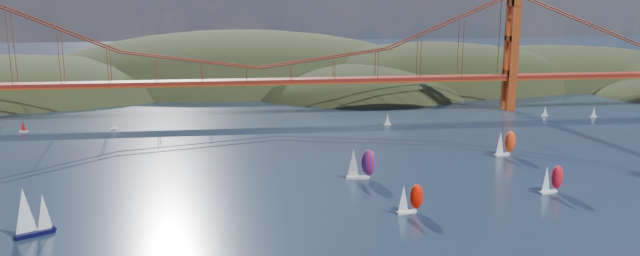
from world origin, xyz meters
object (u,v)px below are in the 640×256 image
at_px(racer_3, 505,143).
at_px(racer_rwb, 361,163).
at_px(sloop_navy, 30,212).
at_px(racer_0, 410,198).
at_px(racer_1, 552,179).

xyz_separation_m(racer_3, racer_rwb, (-55.12, -20.33, 0.33)).
distance_m(sloop_navy, racer_3, 151.36).
distance_m(racer_0, racer_1, 45.92).
relative_size(racer_0, racer_3, 0.88).
distance_m(sloop_navy, racer_1, 138.29).
height_order(sloop_navy, racer_3, sloop_navy).
distance_m(racer_1, racer_rwb, 55.46).
bearing_deg(sloop_navy, racer_1, -22.77).
height_order(racer_3, racer_rwb, racer_rwb).
bearing_deg(racer_3, sloop_navy, -175.88).
relative_size(racer_0, racer_1, 0.95).
bearing_deg(racer_rwb, sloop_navy, -151.58).
xyz_separation_m(racer_1, racer_rwb, (-51.68, 20.10, 0.69)).
relative_size(racer_3, racer_rwb, 0.93).
relative_size(racer_1, racer_3, 0.92).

